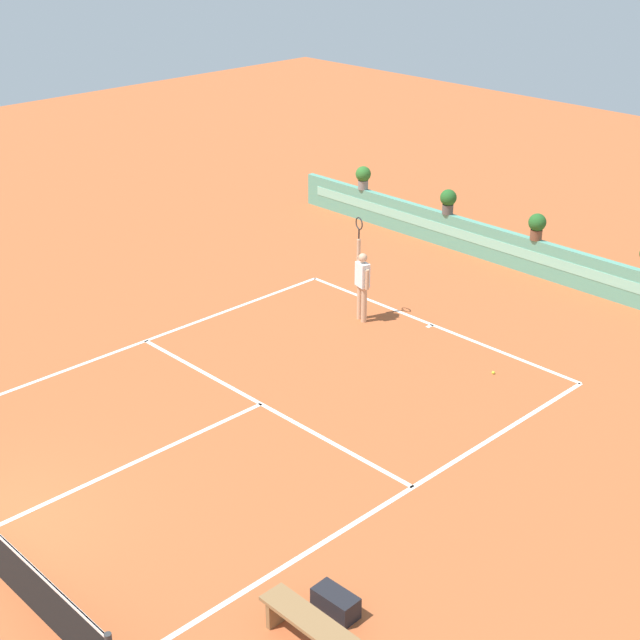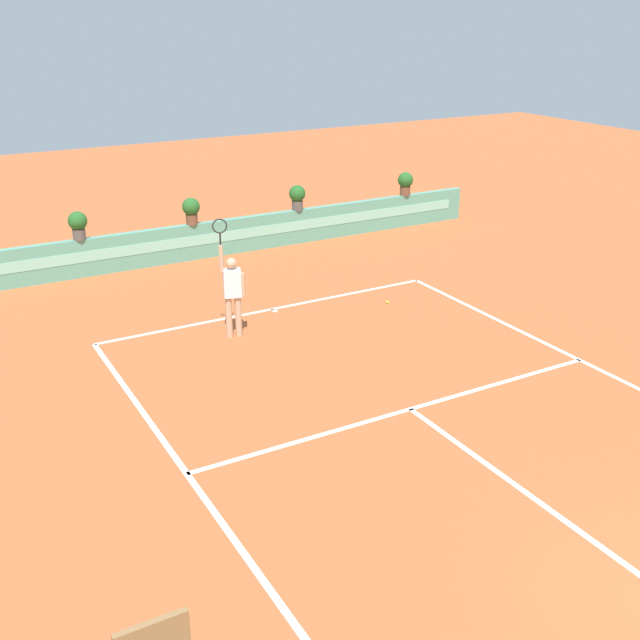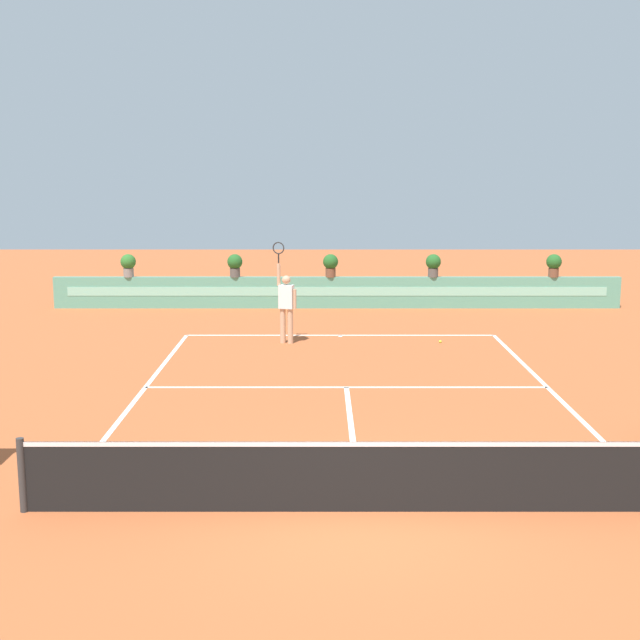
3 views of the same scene
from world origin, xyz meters
name	(u,v)px [view 1 (image 1 of 3)]	position (x,y,z in m)	size (l,w,h in m)	color
ground_plane	(246,411)	(0.00, 6.00, 0.00)	(60.00, 60.00, 0.00)	#B2562D
court_lines	(273,399)	(0.00, 6.72, 0.00)	(8.32, 11.94, 0.01)	white
back_wall_barrier	(540,259)	(0.00, 16.39, 0.50)	(18.00, 0.21, 1.00)	#599E84
bench_courtside	(308,625)	(5.60, 2.43, 0.38)	(1.60, 0.44, 0.51)	olive
gear_bag	(336,603)	(5.40, 3.17, 0.18)	(0.70, 0.36, 0.36)	black
tennis_player	(362,280)	(-1.40, 10.87, 1.05)	(0.60, 0.31, 2.58)	tan
tennis_ball_near_baseline	(493,373)	(2.54, 10.90, 0.03)	(0.07, 0.07, 0.07)	#CCE033
potted_plant_centre	(537,225)	(-0.21, 16.39, 1.41)	(0.48, 0.48, 0.72)	brown
potted_plant_left	(448,200)	(-3.23, 16.39, 1.41)	(0.48, 0.48, 0.72)	#514C47
potted_plant_far_left	(363,176)	(-6.61, 16.39, 1.41)	(0.48, 0.48, 0.72)	gray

